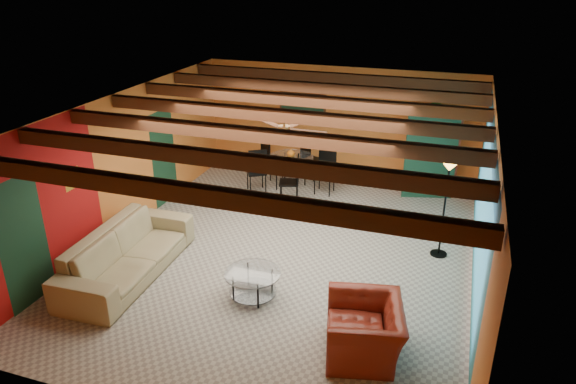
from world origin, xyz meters
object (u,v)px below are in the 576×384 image
(armchair, at_px, (364,330))
(armoire, at_px, (431,154))
(sofa, at_px, (127,253))
(potted_plant, at_px, (437,102))
(coffee_table, at_px, (253,285))
(vase, at_px, (291,140))
(floor_lamp, at_px, (444,208))
(dining_table, at_px, (291,166))

(armchair, distance_m, armoire, 5.89)
(sofa, xyz_separation_m, potted_plant, (4.48, 5.16, 1.70))
(armoire, height_order, potted_plant, potted_plant)
(armchair, bearing_deg, sofa, -112.98)
(coffee_table, xyz_separation_m, vase, (-0.83, 4.41, 0.95))
(sofa, relative_size, potted_plant, 6.24)
(armchair, height_order, floor_lamp, floor_lamp)
(dining_table, relative_size, floor_lamp, 1.12)
(sofa, height_order, potted_plant, potted_plant)
(coffee_table, height_order, dining_table, dining_table)
(vase, bearing_deg, armchair, -62.02)
(sofa, relative_size, dining_table, 1.34)
(armoire, relative_size, vase, 9.97)
(armoire, xyz_separation_m, vase, (-3.06, -0.71, 0.23))
(armchair, bearing_deg, armoire, 163.26)
(dining_table, bearing_deg, sofa, -107.59)
(vase, bearing_deg, armoire, 13.10)
(armchair, distance_m, dining_table, 5.82)
(sofa, height_order, coffee_table, sofa)
(floor_lamp, bearing_deg, vase, 149.11)
(sofa, xyz_separation_m, floor_lamp, (4.93, 2.35, 0.52))
(coffee_table, height_order, potted_plant, potted_plant)
(sofa, distance_m, coffee_table, 2.24)
(armchair, relative_size, armoire, 0.60)
(dining_table, bearing_deg, armchair, -62.02)
(dining_table, distance_m, floor_lamp, 4.11)
(sofa, relative_size, floor_lamp, 1.50)
(coffee_table, xyz_separation_m, armoire, (2.24, 5.12, 0.72))
(coffee_table, distance_m, potted_plant, 5.90)
(floor_lamp, height_order, potted_plant, potted_plant)
(potted_plant, bearing_deg, dining_table, -166.90)
(floor_lamp, relative_size, potted_plant, 4.15)
(armchair, relative_size, floor_lamp, 0.62)
(coffee_table, bearing_deg, floor_lamp, 40.60)
(coffee_table, bearing_deg, vase, 100.63)
(floor_lamp, bearing_deg, armchair, -104.46)
(sofa, height_order, vase, vase)
(sofa, bearing_deg, armoire, -42.99)
(armoire, xyz_separation_m, floor_lamp, (0.45, -2.82, -0.02))
(armoire, relative_size, floor_lamp, 1.02)
(coffee_table, bearing_deg, sofa, -178.93)
(armchair, xyz_separation_m, armoire, (0.33, 5.85, 0.57))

